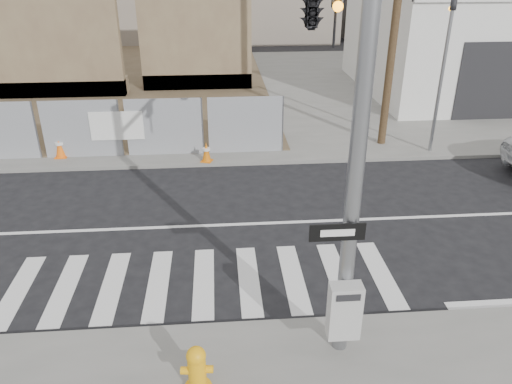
{
  "coord_description": "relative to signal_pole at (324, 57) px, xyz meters",
  "views": [
    {
      "loc": [
        0.43,
        -11.61,
        6.63
      ],
      "look_at": [
        1.29,
        -0.92,
        1.4
      ],
      "focal_mm": 35.0,
      "sensor_mm": 36.0,
      "label": 1
    }
  ],
  "objects": [
    {
      "name": "signal_pole",
      "position": [
        0.0,
        0.0,
        0.0
      ],
      "size": [
        0.96,
        5.87,
        7.0
      ],
      "color": "gray",
      "rests_on": "sidewalk_near"
    },
    {
      "name": "concrete_wall_left",
      "position": [
        -9.49,
        15.13,
        -1.4
      ],
      "size": [
        6.0,
        1.3,
        8.0
      ],
      "color": "brown",
      "rests_on": "sidewalk_far"
    },
    {
      "name": "fire_hydrant",
      "position": [
        -2.54,
        -3.54,
        -4.23
      ],
      "size": [
        0.53,
        0.5,
        0.86
      ],
      "rotation": [
        0.0,
        0.0,
        -0.1
      ],
      "color": "#F0A40D",
      "rests_on": "sidewalk_near"
    },
    {
      "name": "auto_shop",
      "position": [
        11.5,
        15.01,
        -2.25
      ],
      "size": [
        12.0,
        10.2,
        5.95
      ],
      "color": "silver",
      "rests_on": "sidewalk_far"
    },
    {
      "name": "concrete_wall_right",
      "position": [
        -2.99,
        16.13,
        -1.4
      ],
      "size": [
        5.5,
        1.3,
        8.0
      ],
      "color": "brown",
      "rests_on": "sidewalk_far"
    },
    {
      "name": "ground",
      "position": [
        -2.49,
        2.05,
        -4.78
      ],
      "size": [
        100.0,
        100.0,
        0.0
      ],
      "primitive_type": "plane",
      "color": "black",
      "rests_on": "ground"
    },
    {
      "name": "sidewalk_far",
      "position": [
        -2.49,
        16.05,
        -4.72
      ],
      "size": [
        50.0,
        20.0,
        0.12
      ],
      "primitive_type": "cube",
      "color": "slate",
      "rests_on": "ground"
    },
    {
      "name": "traffic_cone_d",
      "position": [
        -2.48,
        6.27,
        -4.33
      ],
      "size": [
        0.45,
        0.45,
        0.68
      ],
      "rotation": [
        0.0,
        0.0,
        -0.34
      ],
      "color": "orange",
      "rests_on": "sidewalk_far"
    },
    {
      "name": "far_signal_pole",
      "position": [
        5.51,
        6.65,
        -1.3
      ],
      "size": [
        0.16,
        0.2,
        5.6
      ],
      "color": "gray",
      "rests_on": "sidewalk_far"
    },
    {
      "name": "traffic_cone_c",
      "position": [
        -7.53,
        7.07,
        -4.28
      ],
      "size": [
        0.41,
        0.41,
        0.78
      ],
      "rotation": [
        0.0,
        0.0,
        0.02
      ],
      "color": "#FF650D",
      "rests_on": "sidewalk_far"
    }
  ]
}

